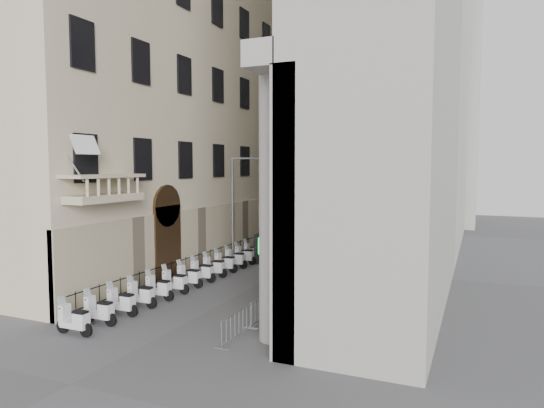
{
  "coord_description": "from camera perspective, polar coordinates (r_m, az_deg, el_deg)",
  "views": [
    {
      "loc": [
        11.31,
        -10.72,
        6.68
      ],
      "look_at": [
        0.53,
        14.39,
        4.5
      ],
      "focal_mm": 32.0,
      "sensor_mm": 36.0,
      "label": 1
    }
  ],
  "objects": [
    {
      "name": "security_tent",
      "position": [
        40.16,
        1.34,
        -0.61
      ],
      "size": [
        4.51,
        4.51,
        3.66
      ],
      "color": "silver",
      "rests_on": "ground"
    },
    {
      "name": "barrier_4",
      "position": [
        28.3,
        5.33,
        -9.11
      ],
      "size": [
        0.6,
        2.4,
        1.1
      ],
      "primitive_type": null,
      "color": "#989A9F",
      "rests_on": "ground"
    },
    {
      "name": "info_kiosk",
      "position": [
        33.34,
        -1.59,
        -5.23
      ],
      "size": [
        0.31,
        0.95,
        2.01
      ],
      "rotation": [
        0.0,
        0.0,
        -0.0
      ],
      "color": "black",
      "rests_on": "ground"
    },
    {
      "name": "left_building",
      "position": [
        39.13,
        -6.83,
        19.82
      ],
      "size": [
        5.0,
        36.0,
        34.0
      ],
      "primitive_type": "cube",
      "color": "beige",
      "rests_on": "ground"
    },
    {
      "name": "scooter_12",
      "position": [
        34.35,
        -2.22,
        -6.66
      ],
      "size": [
        1.4,
        0.57,
        1.5
      ],
      "primitive_type": null,
      "rotation": [
        0.0,
        0.0,
        1.58
      ],
      "color": "silver",
      "rests_on": "ground"
    },
    {
      "name": "scooter_6",
      "position": [
        27.36,
        -9.72,
        -9.64
      ],
      "size": [
        1.4,
        0.57,
        1.5
      ],
      "primitive_type": null,
      "rotation": [
        0.0,
        0.0,
        1.58
      ],
      "color": "silver",
      "rests_on": "ground"
    },
    {
      "name": "scooter_0",
      "position": [
        21.26,
        -22.17,
        -14.1
      ],
      "size": [
        1.4,
        0.57,
        1.5
      ],
      "primitive_type": null,
      "rotation": [
        0.0,
        0.0,
        1.58
      ],
      "color": "silver",
      "rests_on": "ground"
    },
    {
      "name": "far_building",
      "position": [
        60.38,
        12.51,
        12.38
      ],
      "size": [
        22.0,
        10.0,
        30.0
      ],
      "primitive_type": "cube",
      "color": "beige",
      "rests_on": "ground"
    },
    {
      "name": "scooter_11",
      "position": [
        33.14,
        -3.24,
        -7.07
      ],
      "size": [
        1.4,
        0.57,
        1.5
      ],
      "primitive_type": null,
      "rotation": [
        0.0,
        0.0,
        1.58
      ],
      "color": "silver",
      "rests_on": "ground"
    },
    {
      "name": "pedestrian_c",
      "position": [
        40.54,
        5.08,
        -3.8
      ],
      "size": [
        0.93,
        0.83,
        1.6
      ],
      "primitive_type": "imported",
      "rotation": [
        0.0,
        0.0,
        3.67
      ],
      "color": "black",
      "rests_on": "ground"
    },
    {
      "name": "scooter_1",
      "position": [
        22.18,
        -19.6,
        -13.23
      ],
      "size": [
        1.4,
        0.57,
        1.5
      ],
      "primitive_type": null,
      "rotation": [
        0.0,
        0.0,
        1.58
      ],
      "color": "silver",
      "rests_on": "ground"
    },
    {
      "name": "ground",
      "position": [
        16.95,
        -22.61,
        -19.0
      ],
      "size": [
        120.0,
        120.0,
        0.0
      ],
      "primitive_type": "plane",
      "color": "#4D4E50",
      "rests_on": "ground"
    },
    {
      "name": "scooter_9",
      "position": [
        30.78,
        -5.53,
        -7.99
      ],
      "size": [
        1.4,
        0.57,
        1.5
      ],
      "primitive_type": null,
      "rotation": [
        0.0,
        0.0,
        1.58
      ],
      "color": "silver",
      "rests_on": "ground"
    },
    {
      "name": "barrier_6",
      "position": [
        32.98,
        8.02,
        -7.17
      ],
      "size": [
        0.6,
        2.4,
        1.1
      ],
      "primitive_type": null,
      "color": "#989A9F",
      "rests_on": "ground"
    },
    {
      "name": "barrier_3",
      "position": [
        26.01,
        3.6,
        -10.33
      ],
      "size": [
        0.6,
        2.4,
        1.1
      ],
      "primitive_type": null,
      "color": "#989A9F",
      "rests_on": "ground"
    },
    {
      "name": "street_lamp",
      "position": [
        33.2,
        -4.23,
        0.35
      ],
      "size": [
        2.2,
        1.1,
        7.21
      ],
      "rotation": [
        0.0,
        0.0,
        0.42
      ],
      "color": "gray",
      "rests_on": "ground"
    },
    {
      "name": "barrier_5",
      "position": [
        30.63,
        6.78,
        -8.07
      ],
      "size": [
        0.6,
        2.4,
        1.1
      ],
      "primitive_type": null,
      "color": "#989A9F",
      "rests_on": "ground"
    },
    {
      "name": "barrier_1",
      "position": [
        21.56,
        -1.0,
        -13.49
      ],
      "size": [
        0.6,
        2.4,
        1.1
      ],
      "primitive_type": null,
      "color": "#989A9F",
      "rests_on": "ground"
    },
    {
      "name": "barrier_2",
      "position": [
        23.75,
        1.53,
        -11.77
      ],
      "size": [
        0.6,
        2.4,
        1.1
      ],
      "primitive_type": null,
      "color": "#989A9F",
      "rests_on": "ground"
    },
    {
      "name": "scooter_3",
      "position": [
        24.16,
        -15.11,
        -11.65
      ],
      "size": [
        1.4,
        0.57,
        1.5
      ],
      "primitive_type": null,
      "rotation": [
        0.0,
        0.0,
        1.58
      ],
      "color": "silver",
      "rests_on": "ground"
    },
    {
      "name": "pedestrian_a",
      "position": [
        38.07,
        5.76,
        -4.38
      ],
      "size": [
        0.63,
        0.48,
        1.56
      ],
      "primitive_type": "imported",
      "rotation": [
        0.0,
        0.0,
        2.94
      ],
      "color": "#0E0C33",
      "rests_on": "ground"
    },
    {
      "name": "scooter_2",
      "position": [
        23.15,
        -17.25,
        -12.42
      ],
      "size": [
        1.4,
        0.57,
        1.5
      ],
      "primitive_type": null,
      "rotation": [
        0.0,
        0.0,
        1.58
      ],
      "color": "silver",
      "rests_on": "ground"
    },
    {
      "name": "scooter_5",
      "position": [
        26.27,
        -11.36,
        -10.26
      ],
      "size": [
        1.4,
        0.57,
        1.5
      ],
      "primitive_type": null,
      "rotation": [
        0.0,
        0.0,
        1.58
      ],
      "color": "silver",
      "rests_on": "ground"
    },
    {
      "name": "scooter_4",
      "position": [
        25.2,
        -13.15,
        -10.93
      ],
      "size": [
        1.4,
        0.57,
        1.5
      ],
      "primitive_type": null,
      "rotation": [
        0.0,
        0.0,
        1.58
      ],
      "color": "silver",
      "rests_on": "ground"
    },
    {
      "name": "barrier_0",
      "position": [
        19.43,
        -4.14,
        -15.56
      ],
      "size": [
        0.6,
        2.4,
        1.1
      ],
      "primitive_type": null,
      "color": "#989A9F",
      "rests_on": "ground"
    },
    {
      "name": "iron_fence",
      "position": [
        33.36,
        -5.22,
        -7.01
      ],
      "size": [
        0.3,
        28.0,
        1.4
      ],
      "primitive_type": null,
      "color": "black",
      "rests_on": "ground"
    },
    {
      "name": "scooter_7",
      "position": [
        28.48,
        -8.2,
        -9.05
      ],
      "size": [
        1.4,
        0.57,
        1.5
      ],
      "primitive_type": null,
      "rotation": [
        0.0,
        0.0,
        1.58
      ],
      "color": "silver",
      "rests_on": "ground"
    },
    {
      "name": "pedestrian_b",
      "position": [
        40.64,
        9.83,
        -3.66
      ],
      "size": [
        1.13,
        1.12,
        1.84
      ],
      "primitive_type": "imported",
      "rotation": [
        0.0,
        0.0,
        2.36
      ],
      "color": "black",
      "rests_on": "ground"
    },
    {
      "name": "scooter_10",
      "position": [
        31.96,
        -4.34,
        -7.52
      ],
      "size": [
        1.4,
        0.57,
        1.5
      ],
      "primitive_type": null,
      "rotation": [
        0.0,
        0.0,
        1.58
      ],
      "color": "silver",
      "rests_on": "ground"
    },
    {
      "name": "blue_awning",
      "position": [
        38.0,
        12.07,
        -5.66
      ],
      "size": [
        1.6,
        3.0,
        3.0
      ],
      "primitive_type": null,
      "color": "navy",
      "rests_on": "ground"
    },
    {
      "name": "flag",
      "position": [
        22.94,
        -20.58,
        -12.67
      ],
      "size": [
        1.0,
        1.4,
        8.2
      ],
      "primitive_type": null,
      "color": "#9E0C11",
      "rests_on": "ground"
    },
    {
      "name": "scooter_8",
      "position": [
        29.62,
        -6.81,
        -8.5
      ],
      "size": [
        1.4,
        0.57,
        1.5
      ],
      "primitive_type": null,
      "rotation": [
        0.0,
        0.0,
        1.58
      ],
      "color": "silver",
      "rests_on": "ground"
    }
  ]
}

